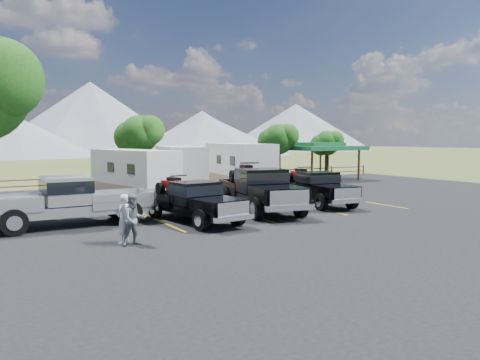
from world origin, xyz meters
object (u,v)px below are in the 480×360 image
rig_center (259,188)px  trailer_center (180,168)px  pavilion (317,147)px  person_a (123,219)px  rig_left (193,200)px  person_b (134,220)px  trailer_left (134,174)px  trailer_right (239,166)px  rig_right (315,187)px  pickup_silver (71,200)px

rig_center → trailer_center: size_ratio=0.83×
pavilion → person_a: 27.11m
rig_left → person_b: size_ratio=3.48×
trailer_center → trailer_left: bearing=-133.0°
trailer_right → person_a: bearing=-125.4°
trailer_left → trailer_right: (7.66, 1.54, 0.15)m
rig_right → pickup_silver: pickup_silver is taller
pavilion → rig_center: size_ratio=0.87×
pavilion → trailer_left: bearing=-161.4°
pavilion → trailer_center: 14.51m
rig_right → trailer_center: size_ratio=0.70×
trailer_right → person_a: trailer_right is taller
pickup_silver → trailer_center: bearing=135.0°
pavilion → rig_left: 22.56m
rig_left → trailer_center: 11.03m
pavilion → pickup_silver: (-22.44, -12.21, -1.71)m
rig_center → person_a: bearing=-143.3°
pavilion → person_b: pavilion is taller
person_b → person_a: bearing=112.2°
trailer_right → person_a: 16.36m
pavilion → rig_right: (-10.05, -12.24, -1.81)m
person_a → pickup_silver: bearing=-120.5°
rig_right → person_b: (-11.23, -4.59, -0.09)m
person_a → trailer_left: bearing=-152.0°
rig_right → trailer_right: 7.76m
trailer_left → rig_left: bearing=-100.2°
rig_center → rig_right: size_ratio=1.18×
person_a → rig_center: bearing=162.9°
trailer_left → trailer_right: 7.82m
rig_center → person_b: (-7.44, -4.16, -0.26)m
rig_right → trailer_right: (-0.24, 7.73, 0.72)m
pavilion → trailer_center: bearing=-166.5°
pickup_silver → person_a: pickup_silver is taller
pavilion → person_a: pavilion is taller
rig_left → rig_center: bearing=6.5°
pavilion → pickup_silver: pavilion is taller
trailer_right → person_b: trailer_right is taller
rig_center → trailer_right: bearing=77.3°
rig_center → pickup_silver: rig_center is taller
trailer_left → pickup_silver: 7.63m
rig_left → rig_center: size_ratio=0.82×
rig_left → trailer_right: 11.91m
pavilion → person_b: (-21.28, -16.84, -1.90)m
rig_right → pavilion: bearing=58.5°
pavilion → rig_left: (-17.82, -13.72, -1.84)m
rig_right → trailer_center: bearing=122.2°
rig_center → pickup_silver: size_ratio=1.07×
rig_right → trailer_left: bearing=149.8°
rig_center → pickup_silver: bearing=-172.3°
rig_center → rig_right: 3.82m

